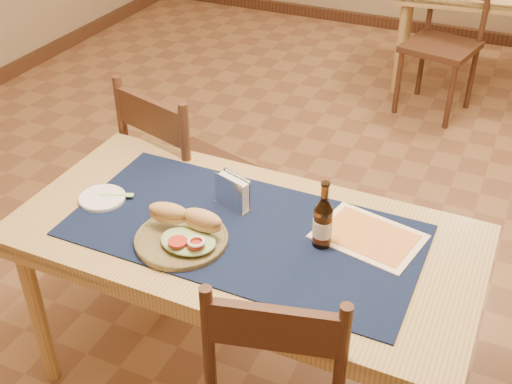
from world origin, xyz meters
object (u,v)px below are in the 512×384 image
at_px(main_table, 244,250).
at_px(beer_bottle, 323,222).
at_px(sandwich_plate, 184,234).
at_px(napkin_holder, 233,193).
at_px(chair_main_far, 185,174).
at_px(back_table, 511,0).

xyz_separation_m(main_table, beer_bottle, (0.27, 0.04, 0.18)).
distance_m(sandwich_plate, napkin_holder, 0.26).
bearing_deg(sandwich_plate, chair_main_far, 120.86).
bearing_deg(chair_main_far, sandwich_plate, -59.14).
relative_size(main_table, chair_main_far, 1.60).
height_order(sandwich_plate, napkin_holder, napkin_holder).
bearing_deg(sandwich_plate, back_table, 79.00).
bearing_deg(chair_main_far, main_table, -44.01).
height_order(chair_main_far, napkin_holder, chair_main_far).
xyz_separation_m(main_table, napkin_holder, (-0.10, 0.11, 0.15)).
relative_size(main_table, sandwich_plate, 5.10).
relative_size(main_table, napkin_holder, 10.64).
xyz_separation_m(chair_main_far, sandwich_plate, (0.41, -0.69, 0.27)).
bearing_deg(main_table, back_table, 81.06).
xyz_separation_m(beer_bottle, napkin_holder, (-0.36, 0.08, -0.03)).
distance_m(main_table, back_table, 3.37).
bearing_deg(main_table, sandwich_plate, -136.27).
relative_size(back_table, beer_bottle, 6.88).
xyz_separation_m(main_table, chair_main_far, (-0.56, 0.54, -0.15)).
height_order(main_table, beer_bottle, beer_bottle).
xyz_separation_m(back_table, beer_bottle, (-0.26, -3.29, 0.18)).
bearing_deg(main_table, beer_bottle, 7.60).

